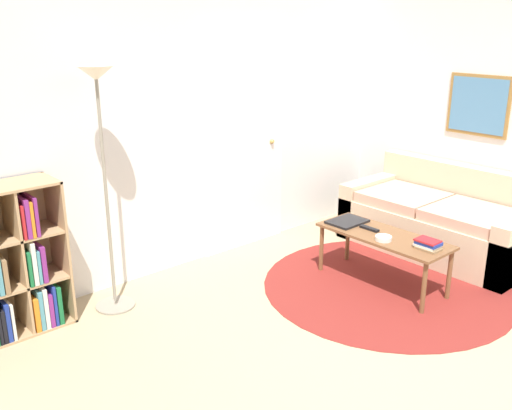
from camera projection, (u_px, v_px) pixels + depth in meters
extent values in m
plane|color=tan|center=(434.00, 386.00, 3.40)|extent=(14.00, 14.00, 0.00)
cube|color=silver|center=(186.00, 117.00, 4.78)|extent=(7.67, 0.05, 2.60)
cube|color=white|center=(244.00, 142.00, 5.23)|extent=(0.94, 0.02, 2.03)
sphere|color=tan|center=(272.00, 141.00, 5.43)|extent=(0.04, 0.04, 0.04)
cube|color=silver|center=(470.00, 106.00, 5.36)|extent=(0.05, 5.48, 2.60)
cube|color=olive|center=(479.00, 105.00, 5.26)|extent=(0.02, 0.60, 0.56)
cube|color=teal|center=(478.00, 105.00, 5.25)|extent=(0.01, 0.54, 0.50)
cylinder|color=maroon|center=(387.00, 286.00, 4.67)|extent=(2.01, 2.01, 0.01)
cube|color=tan|center=(59.00, 248.00, 4.07)|extent=(0.02, 0.34, 1.05)
cube|color=tan|center=(5.00, 334.00, 3.95)|extent=(0.91, 0.34, 0.02)
cube|color=tan|center=(17.00, 259.00, 3.88)|extent=(0.02, 0.32, 1.02)
cube|color=navy|center=(4.00, 319.00, 3.85)|extent=(0.03, 0.20, 0.27)
cube|color=silver|center=(9.00, 318.00, 3.87)|extent=(0.02, 0.20, 0.26)
cube|color=orange|center=(31.00, 310.00, 4.00)|extent=(0.03, 0.26, 0.25)
cube|color=teal|center=(35.00, 306.00, 4.01)|extent=(0.03, 0.26, 0.29)
cube|color=silver|center=(41.00, 305.00, 4.01)|extent=(0.03, 0.20, 0.30)
cube|color=#7F287A|center=(45.00, 306.00, 4.05)|extent=(0.03, 0.24, 0.25)
cube|color=navy|center=(51.00, 302.00, 4.05)|extent=(0.02, 0.20, 0.30)
cube|color=#196B38|center=(53.00, 300.00, 4.09)|extent=(0.03, 0.26, 0.28)
cube|color=olive|center=(0.00, 272.00, 3.79)|extent=(0.03, 0.26, 0.24)
cube|color=#196B38|center=(25.00, 266.00, 3.87)|extent=(0.02, 0.21, 0.25)
cube|color=silver|center=(28.00, 260.00, 3.89)|extent=(0.03, 0.24, 0.30)
cube|color=teal|center=(33.00, 263.00, 3.93)|extent=(0.02, 0.26, 0.24)
cube|color=#7F287A|center=(38.00, 261.00, 3.93)|extent=(0.03, 0.23, 0.26)
cube|color=#B21E23|center=(18.00, 219.00, 3.77)|extent=(0.02, 0.23, 0.23)
cube|color=#7F287A|center=(22.00, 216.00, 3.79)|extent=(0.03, 0.24, 0.27)
cube|color=orange|center=(27.00, 216.00, 3.80)|extent=(0.02, 0.23, 0.25)
cube|color=#7F287A|center=(30.00, 213.00, 3.83)|extent=(0.02, 0.27, 0.27)
cylinder|color=gray|center=(116.00, 305.00, 4.34)|extent=(0.30, 0.30, 0.01)
cylinder|color=gray|center=(106.00, 194.00, 4.07)|extent=(0.02, 0.02, 1.69)
cone|color=white|center=(96.00, 73.00, 3.80)|extent=(0.25, 0.25, 0.10)
cube|color=#CCB793|center=(438.00, 230.00, 5.34)|extent=(0.87, 1.72, 0.40)
cube|color=#CCB793|center=(460.00, 204.00, 5.51)|extent=(0.16, 1.72, 0.77)
cube|color=#CCB793|center=(372.00, 204.00, 5.87)|extent=(0.87, 0.16, 0.54)
cube|color=#D6A689|center=(471.00, 216.00, 4.96)|extent=(0.67, 0.68, 0.10)
cube|color=#D6A689|center=(404.00, 198.00, 5.46)|extent=(0.67, 0.68, 0.10)
cube|color=brown|center=(384.00, 236.00, 4.58)|extent=(0.43, 1.09, 0.02)
cylinder|color=brown|center=(424.00, 288.00, 4.18)|extent=(0.04, 0.04, 0.41)
cylinder|color=brown|center=(321.00, 248.00, 4.90)|extent=(0.04, 0.04, 0.41)
cylinder|color=brown|center=(449.00, 274.00, 4.40)|extent=(0.04, 0.04, 0.41)
cylinder|color=brown|center=(348.00, 238.00, 5.12)|extent=(0.04, 0.04, 0.41)
cube|color=black|center=(347.00, 222.00, 4.84)|extent=(0.32, 0.24, 0.02)
cylinder|color=silver|center=(383.00, 238.00, 4.45)|extent=(0.13, 0.13, 0.04)
cube|color=olive|center=(429.00, 248.00, 4.28)|extent=(0.13, 0.17, 0.02)
cube|color=silver|center=(427.00, 245.00, 4.29)|extent=(0.13, 0.17, 0.02)
cube|color=navy|center=(429.00, 243.00, 4.28)|extent=(0.13, 0.17, 0.02)
cube|color=#B21E23|center=(428.00, 241.00, 4.27)|extent=(0.13, 0.17, 0.01)
cube|color=black|center=(369.00, 228.00, 4.68)|extent=(0.04, 0.17, 0.02)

